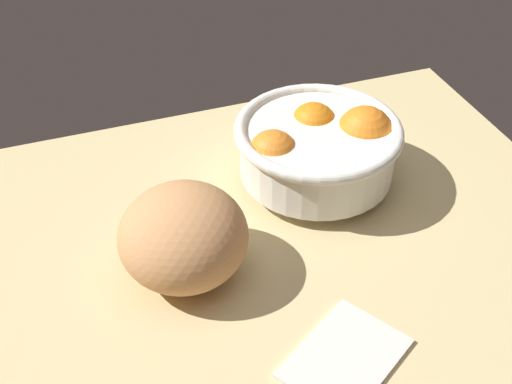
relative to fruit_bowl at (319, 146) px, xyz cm
name	(u,v)px	position (x,y,z in cm)	size (l,w,h in cm)	color
ground_plane	(263,260)	(11.52, 10.40, -7.20)	(83.63, 64.17, 3.00)	#CEBA82
fruit_bowl	(319,146)	(0.00, 0.00, 0.00)	(21.68, 21.68, 10.41)	white
bread_loaf	(184,238)	(20.90, 10.73, -0.31)	(15.00, 14.54, 10.77)	tan
napkin_folded	(345,357)	(9.01, 27.92, -5.23)	(12.62, 8.91, 0.94)	silver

